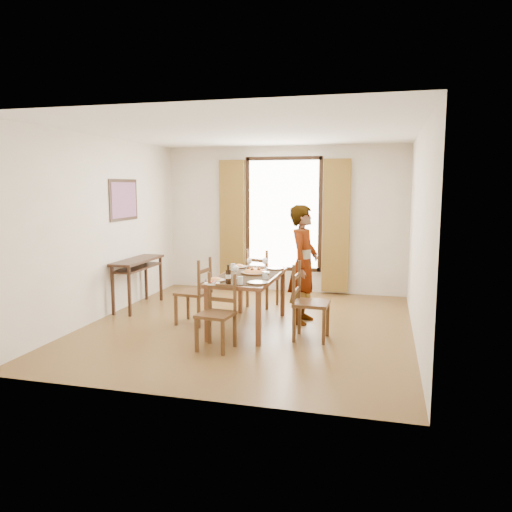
% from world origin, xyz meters
% --- Properties ---
extents(ground, '(5.00, 5.00, 0.00)m').
position_xyz_m(ground, '(0.00, 0.00, 0.00)').
color(ground, brown).
rests_on(ground, ground).
extents(room_shell, '(4.60, 5.10, 2.74)m').
position_xyz_m(room_shell, '(-0.00, 0.13, 1.54)').
color(room_shell, silver).
rests_on(room_shell, ground).
extents(console_table, '(0.38, 1.20, 0.80)m').
position_xyz_m(console_table, '(-2.03, 0.60, 0.68)').
color(console_table, black).
rests_on(console_table, ground).
extents(dining_table, '(0.79, 1.62, 0.76)m').
position_xyz_m(dining_table, '(0.02, -0.08, 0.68)').
color(dining_table, brown).
rests_on(dining_table, ground).
extents(chair_west, '(0.47, 0.47, 0.96)m').
position_xyz_m(chair_west, '(-0.77, -0.08, 0.45)').
color(chair_west, '#52321B').
rests_on(chair_west, ground).
extents(chair_north, '(0.52, 0.52, 0.96)m').
position_xyz_m(chair_north, '(-0.10, 1.17, 0.45)').
color(chair_north, '#52321B').
rests_on(chair_north, ground).
extents(chair_south, '(0.45, 0.45, 0.91)m').
position_xyz_m(chair_south, '(-0.11, -1.05, 0.43)').
color(chair_south, '#52321B').
rests_on(chair_south, ground).
extents(chair_east, '(0.45, 0.45, 1.00)m').
position_xyz_m(chair_east, '(0.91, -0.39, 0.46)').
color(chair_east, '#52321B').
rests_on(chair_east, ground).
extents(man, '(0.71, 0.55, 1.71)m').
position_xyz_m(man, '(0.71, 0.40, 0.85)').
color(man, gray).
rests_on(man, ground).
extents(plate_sw, '(0.27, 0.27, 0.05)m').
position_xyz_m(plate_sw, '(-0.26, -0.64, 0.78)').
color(plate_sw, silver).
rests_on(plate_sw, dining_table).
extents(plate_se, '(0.27, 0.27, 0.05)m').
position_xyz_m(plate_se, '(0.30, -0.65, 0.78)').
color(plate_se, silver).
rests_on(plate_se, dining_table).
extents(plate_nw, '(0.27, 0.27, 0.05)m').
position_xyz_m(plate_nw, '(-0.28, 0.46, 0.78)').
color(plate_nw, silver).
rests_on(plate_nw, dining_table).
extents(plate_ne, '(0.27, 0.27, 0.05)m').
position_xyz_m(plate_ne, '(0.28, 0.46, 0.78)').
color(plate_ne, silver).
rests_on(plate_ne, dining_table).
extents(pasta_platter, '(0.40, 0.40, 0.10)m').
position_xyz_m(pasta_platter, '(0.09, 0.01, 0.81)').
color(pasta_platter, '#C05418').
rests_on(pasta_platter, dining_table).
extents(caprese_plate, '(0.20, 0.20, 0.04)m').
position_xyz_m(caprese_plate, '(-0.24, -0.83, 0.78)').
color(caprese_plate, silver).
rests_on(caprese_plate, dining_table).
extents(wine_glass_a, '(0.08, 0.08, 0.18)m').
position_xyz_m(wine_glass_a, '(-0.06, -0.42, 0.85)').
color(wine_glass_a, white).
rests_on(wine_glass_a, dining_table).
extents(wine_glass_b, '(0.08, 0.08, 0.18)m').
position_xyz_m(wine_glass_b, '(0.16, 0.34, 0.85)').
color(wine_glass_b, white).
rests_on(wine_glass_b, dining_table).
extents(wine_glass_c, '(0.08, 0.08, 0.18)m').
position_xyz_m(wine_glass_c, '(-0.07, 0.29, 0.85)').
color(wine_glass_c, white).
rests_on(wine_glass_c, dining_table).
extents(tumbler_a, '(0.07, 0.07, 0.10)m').
position_xyz_m(tumbler_a, '(0.32, -0.35, 0.81)').
color(tumbler_a, silver).
rests_on(tumbler_a, dining_table).
extents(tumbler_b, '(0.07, 0.07, 0.10)m').
position_xyz_m(tumbler_b, '(-0.28, 0.19, 0.81)').
color(tumbler_b, silver).
rests_on(tumbler_b, dining_table).
extents(tumbler_c, '(0.07, 0.07, 0.10)m').
position_xyz_m(tumbler_c, '(0.11, -0.77, 0.81)').
color(tumbler_c, silver).
rests_on(tumbler_c, dining_table).
extents(wine_bottle, '(0.07, 0.07, 0.25)m').
position_xyz_m(wine_bottle, '(-0.04, -0.80, 0.88)').
color(wine_bottle, black).
rests_on(wine_bottle, dining_table).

